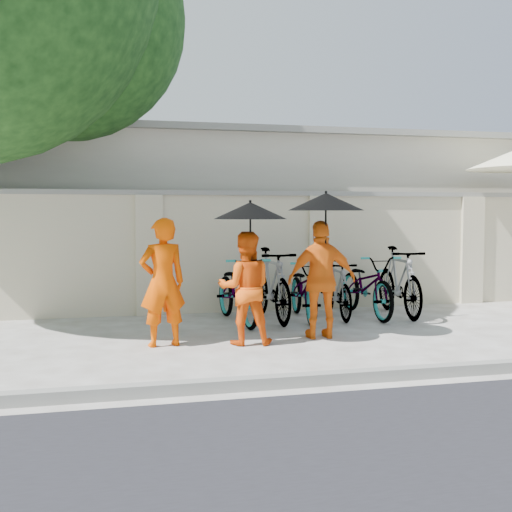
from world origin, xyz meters
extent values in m
plane|color=silver|center=(0.00, 0.00, 0.00)|extent=(80.00, 80.00, 0.00)
cube|color=gray|center=(0.00, -1.70, 0.06)|extent=(40.00, 0.16, 0.12)
cube|color=#C5B796|center=(1.00, 3.20, 1.00)|extent=(20.00, 0.30, 2.00)
cube|color=beige|center=(2.00, 7.00, 1.60)|extent=(14.00, 6.00, 3.20)
sphere|color=#2C601F|center=(-2.30, 3.60, 4.90)|extent=(4.00, 4.00, 4.00)
imported|color=#EF4C00|center=(-1.03, 0.54, 0.82)|extent=(0.66, 0.50, 1.65)
imported|color=#F0530B|center=(0.02, 0.40, 0.73)|extent=(0.80, 0.67, 1.47)
cylinder|color=black|center=(0.07, 0.32, 1.29)|extent=(0.02, 0.02, 0.91)
cone|color=black|center=(0.07, 0.32, 1.74)|extent=(0.94, 0.94, 0.22)
imported|color=orange|center=(1.12, 0.54, 0.80)|extent=(0.96, 0.45, 1.61)
cylinder|color=black|center=(1.14, 0.46, 1.38)|extent=(0.02, 0.02, 0.95)
cone|color=black|center=(1.14, 0.46, 1.86)|extent=(1.03, 1.03, 0.24)
imported|color=#9B9DAE|center=(0.28, 2.00, 0.52)|extent=(0.84, 2.01, 1.03)
imported|color=#9B9DAE|center=(0.82, 2.04, 0.58)|extent=(0.60, 1.93, 1.15)
imported|color=#9B9DAE|center=(1.37, 2.03, 0.48)|extent=(0.84, 1.89, 0.96)
imported|color=#9B9DAE|center=(1.91, 2.02, 0.48)|extent=(0.58, 1.62, 0.96)
imported|color=#9B9DAE|center=(2.46, 2.07, 0.51)|extent=(0.71, 1.96, 1.03)
imported|color=#9B9DAE|center=(3.01, 2.01, 0.57)|extent=(0.70, 1.94, 1.14)
camera|label=1|loc=(-1.83, -7.65, 1.73)|focal=45.00mm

